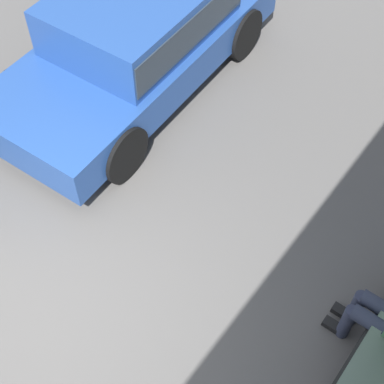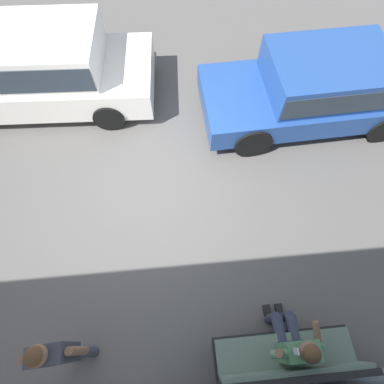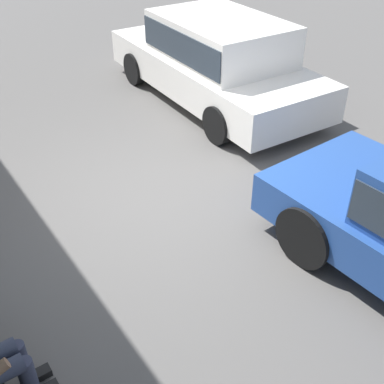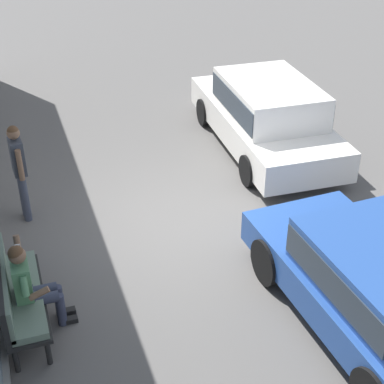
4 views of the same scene
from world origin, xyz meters
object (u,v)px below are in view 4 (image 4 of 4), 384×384
Objects in this scene: parked_car_near at (376,284)px; pedestrian_standing at (19,165)px; bench at (14,292)px; parked_car_mid at (266,113)px; person_on_phone at (31,285)px.

parked_car_near is 2.44× the size of pedestrian_standing.
bench is 4.67m from parked_car_near.
parked_car_mid is (5.27, -0.92, 0.05)m from parked_car_near.
person_on_phone is 6.35m from parked_car_mid.
parked_car_mid reaches higher than bench.
parked_car_near is (-1.57, -4.40, 0.18)m from bench.
person_on_phone is 0.32× the size of parked_car_near.
bench is 0.43× the size of parked_car_near.
parked_car_near is at bearing 170.09° from parked_car_mid.
bench is 0.39× the size of parked_car_mid.
parked_car_mid is at bearing -77.92° from pedestrian_standing.
parked_car_mid is 5.10m from pedestrian_standing.
pedestrian_standing is at bearing 43.97° from parked_car_near.
pedestrian_standing is (2.64, -0.34, 0.45)m from bench.
person_on_phone is 0.29× the size of parked_car_mid.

